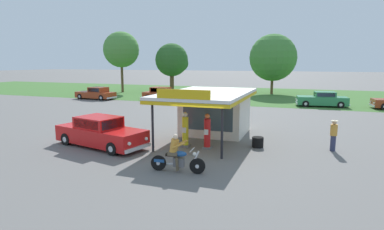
{
  "coord_description": "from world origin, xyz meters",
  "views": [
    {
      "loc": [
        4.71,
        -14.32,
        4.45
      ],
      "look_at": [
        -1.58,
        2.96,
        1.4
      ],
      "focal_mm": 29.94,
      "sensor_mm": 36.0,
      "label": 1
    }
  ],
  "objects_px": {
    "motorcycle_with_rider": "(177,157)",
    "parked_car_back_row_right": "(162,94)",
    "gas_pump_offside": "(207,133)",
    "bystander_admiring_sedan": "(334,135)",
    "gas_pump_nearside": "(185,131)",
    "parked_car_second_row_spare": "(96,94)",
    "spare_tire_stack": "(258,142)",
    "featured_classic_sedan": "(101,133)",
    "parked_car_back_row_centre_right": "(322,100)"
  },
  "relations": [
    {
      "from": "motorcycle_with_rider",
      "to": "parked_car_back_row_right",
      "type": "bearing_deg",
      "value": 116.5
    },
    {
      "from": "gas_pump_offside",
      "to": "bystander_admiring_sedan",
      "type": "xyz_separation_m",
      "value": [
        6.11,
        1.75,
        0.0
      ]
    },
    {
      "from": "gas_pump_nearside",
      "to": "bystander_admiring_sedan",
      "type": "distance_m",
      "value": 7.54
    },
    {
      "from": "parked_car_second_row_spare",
      "to": "spare_tire_stack",
      "type": "bearing_deg",
      "value": -35.81
    },
    {
      "from": "spare_tire_stack",
      "to": "motorcycle_with_rider",
      "type": "bearing_deg",
      "value": -116.61
    },
    {
      "from": "featured_classic_sedan",
      "to": "spare_tire_stack",
      "type": "xyz_separation_m",
      "value": [
        7.91,
        2.66,
        -0.46
      ]
    },
    {
      "from": "motorcycle_with_rider",
      "to": "bystander_admiring_sedan",
      "type": "distance_m",
      "value": 8.37
    },
    {
      "from": "featured_classic_sedan",
      "to": "spare_tire_stack",
      "type": "distance_m",
      "value": 8.36
    },
    {
      "from": "gas_pump_nearside",
      "to": "parked_car_back_row_right",
      "type": "distance_m",
      "value": 21.61
    },
    {
      "from": "gas_pump_offside",
      "to": "parked_car_second_row_spare",
      "type": "relative_size",
      "value": 0.35
    },
    {
      "from": "parked_car_back_row_centre_right",
      "to": "spare_tire_stack",
      "type": "relative_size",
      "value": 8.58
    },
    {
      "from": "parked_car_second_row_spare",
      "to": "parked_car_back_row_right",
      "type": "bearing_deg",
      "value": 14.98
    },
    {
      "from": "parked_car_back_row_right",
      "to": "spare_tire_stack",
      "type": "relative_size",
      "value": 8.18
    },
    {
      "from": "gas_pump_nearside",
      "to": "parked_car_back_row_centre_right",
      "type": "bearing_deg",
      "value": 69.06
    },
    {
      "from": "motorcycle_with_rider",
      "to": "parked_car_second_row_spare",
      "type": "distance_m",
      "value": 28.33
    },
    {
      "from": "gas_pump_nearside",
      "to": "gas_pump_offside",
      "type": "relative_size",
      "value": 1.01
    },
    {
      "from": "featured_classic_sedan",
      "to": "spare_tire_stack",
      "type": "relative_size",
      "value": 9.42
    },
    {
      "from": "gas_pump_nearside",
      "to": "bystander_admiring_sedan",
      "type": "height_order",
      "value": "gas_pump_nearside"
    },
    {
      "from": "parked_car_back_row_right",
      "to": "parked_car_back_row_centre_right",
      "type": "relative_size",
      "value": 0.95
    },
    {
      "from": "parked_car_back_row_right",
      "to": "featured_classic_sedan",
      "type": "bearing_deg",
      "value": -73.63
    },
    {
      "from": "gas_pump_nearside",
      "to": "featured_classic_sedan",
      "type": "bearing_deg",
      "value": -160.7
    },
    {
      "from": "parked_car_back_row_centre_right",
      "to": "bystander_admiring_sedan",
      "type": "bearing_deg",
      "value": -90.21
    },
    {
      "from": "motorcycle_with_rider",
      "to": "bystander_admiring_sedan",
      "type": "xyz_separation_m",
      "value": [
        6.2,
        5.62,
        0.19
      ]
    },
    {
      "from": "featured_classic_sedan",
      "to": "parked_car_back_row_centre_right",
      "type": "height_order",
      "value": "featured_classic_sedan"
    },
    {
      "from": "parked_car_second_row_spare",
      "to": "parked_car_back_row_centre_right",
      "type": "xyz_separation_m",
      "value": [
        25.54,
        2.42,
        0.03
      ]
    },
    {
      "from": "motorcycle_with_rider",
      "to": "parked_car_back_row_centre_right",
      "type": "distance_m",
      "value": 24.02
    },
    {
      "from": "gas_pump_offside",
      "to": "gas_pump_nearside",
      "type": "bearing_deg",
      "value": 180.0
    },
    {
      "from": "gas_pump_nearside",
      "to": "parked_car_back_row_centre_right",
      "type": "relative_size",
      "value": 0.36
    },
    {
      "from": "gas_pump_nearside",
      "to": "gas_pump_offside",
      "type": "height_order",
      "value": "gas_pump_nearside"
    },
    {
      "from": "parked_car_back_row_right",
      "to": "parked_car_second_row_spare",
      "type": "distance_m",
      "value": 8.15
    },
    {
      "from": "parked_car_second_row_spare",
      "to": "bystander_admiring_sedan",
      "type": "bearing_deg",
      "value": -30.73
    },
    {
      "from": "parked_car_back_row_right",
      "to": "bystander_admiring_sedan",
      "type": "distance_m",
      "value": 24.65
    },
    {
      "from": "gas_pump_offside",
      "to": "motorcycle_with_rider",
      "type": "distance_m",
      "value": 3.87
    },
    {
      "from": "gas_pump_nearside",
      "to": "parked_car_second_row_spare",
      "type": "bearing_deg",
      "value": 137.04
    },
    {
      "from": "bystander_admiring_sedan",
      "to": "spare_tire_stack",
      "type": "height_order",
      "value": "bystander_admiring_sedan"
    },
    {
      "from": "gas_pump_offside",
      "to": "motorcycle_with_rider",
      "type": "bearing_deg",
      "value": -91.38
    },
    {
      "from": "gas_pump_offside",
      "to": "featured_classic_sedan",
      "type": "bearing_deg",
      "value": -164.77
    },
    {
      "from": "parked_car_back_row_right",
      "to": "spare_tire_stack",
      "type": "xyz_separation_m",
      "value": [
        13.93,
        -17.83,
        -0.42
      ]
    },
    {
      "from": "gas_pump_offside",
      "to": "parked_car_back_row_centre_right",
      "type": "xyz_separation_m",
      "value": [
        6.17,
        19.32,
        -0.14
      ]
    },
    {
      "from": "gas_pump_nearside",
      "to": "featured_classic_sedan",
      "type": "height_order",
      "value": "gas_pump_nearside"
    },
    {
      "from": "motorcycle_with_rider",
      "to": "spare_tire_stack",
      "type": "bearing_deg",
      "value": 63.39
    },
    {
      "from": "spare_tire_stack",
      "to": "featured_classic_sedan",
      "type": "bearing_deg",
      "value": -161.39
    },
    {
      "from": "gas_pump_nearside",
      "to": "parked_car_second_row_spare",
      "type": "relative_size",
      "value": 0.36
    },
    {
      "from": "gas_pump_offside",
      "to": "motorcycle_with_rider",
      "type": "relative_size",
      "value": 0.8
    },
    {
      "from": "bystander_admiring_sedan",
      "to": "gas_pump_nearside",
      "type": "bearing_deg",
      "value": -166.58
    },
    {
      "from": "featured_classic_sedan",
      "to": "parked_car_second_row_spare",
      "type": "distance_m",
      "value": 23.04
    },
    {
      "from": "gas_pump_nearside",
      "to": "parked_car_back_row_right",
      "type": "height_order",
      "value": "gas_pump_nearside"
    },
    {
      "from": "parked_car_back_row_centre_right",
      "to": "spare_tire_stack",
      "type": "distance_m",
      "value": 18.53
    },
    {
      "from": "gas_pump_offside",
      "to": "parked_car_back_row_centre_right",
      "type": "relative_size",
      "value": 0.36
    },
    {
      "from": "gas_pump_offside",
      "to": "parked_car_back_row_right",
      "type": "bearing_deg",
      "value": 121.17
    }
  ]
}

